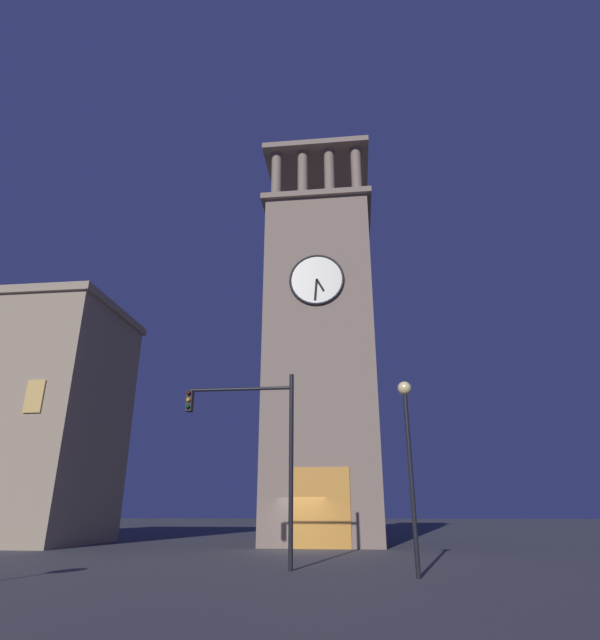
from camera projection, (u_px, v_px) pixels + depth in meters
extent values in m
plane|color=#424247|center=(299.00, 551.00, 24.38)|extent=(200.00, 200.00, 0.00)
cube|color=gray|center=(322.00, 367.00, 32.46)|extent=(6.67, 6.98, 21.07)
cube|color=gray|center=(319.00, 223.00, 36.26)|extent=(7.27, 7.58, 0.40)
cylinder|color=gray|center=(356.00, 172.00, 34.02)|extent=(0.70, 0.70, 3.68)
cylinder|color=gray|center=(329.00, 173.00, 34.20)|extent=(0.70, 0.70, 3.68)
cylinder|color=gray|center=(303.00, 175.00, 34.39)|extent=(0.70, 0.70, 3.68)
cylinder|color=gray|center=(276.00, 177.00, 34.57)|extent=(0.70, 0.70, 3.68)
cylinder|color=gray|center=(357.00, 218.00, 39.39)|extent=(0.70, 0.70, 3.68)
cylinder|color=gray|center=(333.00, 219.00, 39.57)|extent=(0.70, 0.70, 3.68)
cylinder|color=gray|center=(310.00, 221.00, 39.76)|extent=(0.70, 0.70, 3.68)
cylinder|color=gray|center=(287.00, 222.00, 39.95)|extent=(0.70, 0.70, 3.68)
cube|color=gray|center=(319.00, 176.00, 37.70)|extent=(7.27, 7.58, 0.40)
cylinder|color=black|center=(319.00, 162.00, 38.14)|extent=(0.12, 0.12, 2.06)
cylinder|color=silver|center=(317.00, 280.00, 30.76)|extent=(3.24, 0.12, 3.24)
torus|color=black|center=(317.00, 280.00, 30.74)|extent=(3.40, 0.16, 3.40)
cube|color=black|center=(320.00, 285.00, 30.50)|extent=(0.53, 0.06, 0.84)
cube|color=black|center=(316.00, 289.00, 30.43)|extent=(0.23, 0.06, 1.38)
cube|color=orange|center=(320.00, 507.00, 26.23)|extent=(3.20, 0.24, 4.00)
cube|color=gray|center=(8.00, 316.00, 34.04)|extent=(16.02, 8.53, 0.50)
cube|color=#E0B259|center=(35.00, 396.00, 27.31)|extent=(1.00, 0.12, 1.80)
cylinder|color=black|center=(291.00, 466.00, 17.49)|extent=(0.16, 0.16, 6.56)
cylinder|color=black|center=(241.00, 389.00, 18.66)|extent=(3.82, 0.12, 0.12)
cube|color=black|center=(190.00, 402.00, 18.71)|extent=(0.22, 0.30, 0.75)
sphere|color=#360505|center=(189.00, 393.00, 18.64)|extent=(0.16, 0.16, 0.16)
sphere|color=orange|center=(188.00, 400.00, 18.55)|extent=(0.16, 0.16, 0.16)
sphere|color=#063316|center=(188.00, 407.00, 18.46)|extent=(0.16, 0.16, 0.16)
cylinder|color=black|center=(411.00, 481.00, 15.44)|extent=(0.14, 0.14, 5.37)
sphere|color=#F9DB8C|center=(404.00, 388.00, 16.47)|extent=(0.44, 0.44, 0.44)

